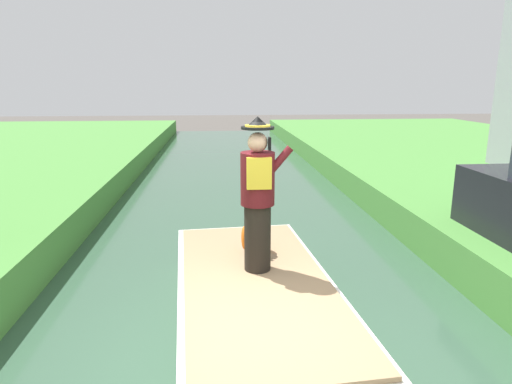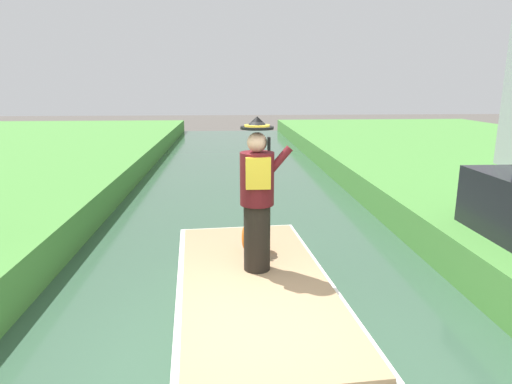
% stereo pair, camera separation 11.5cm
% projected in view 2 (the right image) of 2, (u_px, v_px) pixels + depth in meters
% --- Properties ---
extents(canal_water, '(5.80, 48.00, 0.10)m').
position_uv_depth(canal_water, '(261.00, 383.00, 4.37)').
color(canal_water, '#33513D').
rests_on(canal_water, ground).
extents(boat, '(2.11, 4.32, 0.61)m').
position_uv_depth(boat, '(255.00, 303.00, 5.22)').
color(boat, silver).
rests_on(boat, canal_water).
extents(person_pirate, '(0.61, 0.42, 1.85)m').
position_uv_depth(person_pirate, '(257.00, 196.00, 5.21)').
color(person_pirate, black).
rests_on(person_pirate, boat).
extents(parrot_plush, '(0.36, 0.34, 0.57)m').
position_uv_depth(parrot_plush, '(255.00, 235.00, 5.93)').
color(parrot_plush, blue).
rests_on(parrot_plush, boat).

